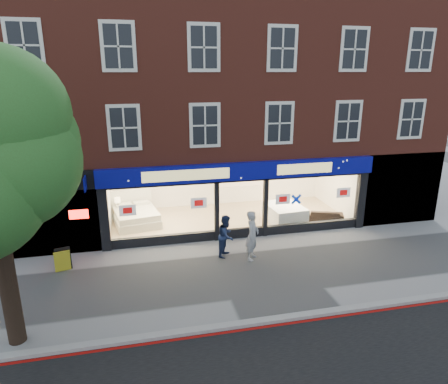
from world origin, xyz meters
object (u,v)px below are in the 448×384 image
object	(u,v)px
display_bed	(136,215)
mattress_stack	(284,213)
pedestrian_blue	(226,236)
a_board	(63,260)
pedestrian_grey	(252,235)
sofa	(324,215)

from	to	relation	value
display_bed	mattress_stack	xyz separation A→B (m)	(6.72, -1.25, 0.01)
pedestrian_blue	mattress_stack	bearing A→B (deg)	-18.35
a_board	pedestrian_grey	distance (m)	6.83
display_bed	pedestrian_blue	world-z (taller)	pedestrian_blue
mattress_stack	pedestrian_blue	bearing A→B (deg)	-141.18
mattress_stack	pedestrian_blue	distance (m)	4.38
display_bed	pedestrian_grey	world-z (taller)	pedestrian_grey
pedestrian_grey	pedestrian_blue	distance (m)	1.01
display_bed	a_board	distance (m)	4.67
display_bed	mattress_stack	world-z (taller)	display_bed
display_bed	a_board	xyz separation A→B (m)	(-2.58, -3.90, -0.05)
sofa	pedestrian_grey	bearing A→B (deg)	54.09
display_bed	pedestrian_grey	size ratio (longest dim) A/B	1.37
sofa	pedestrian_blue	world-z (taller)	pedestrian_blue
sofa	pedestrian_blue	xyz separation A→B (m)	(-5.26, -2.39, 0.47)
display_bed	pedestrian_blue	bearing A→B (deg)	-60.19
a_board	display_bed	bearing A→B (deg)	42.06
sofa	pedestrian_grey	world-z (taller)	pedestrian_grey
a_board	pedestrian_blue	size ratio (longest dim) A/B	0.51
display_bed	a_board	bearing A→B (deg)	-133.46
display_bed	mattress_stack	distance (m)	6.84
a_board	pedestrian_grey	bearing A→B (deg)	-19.22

